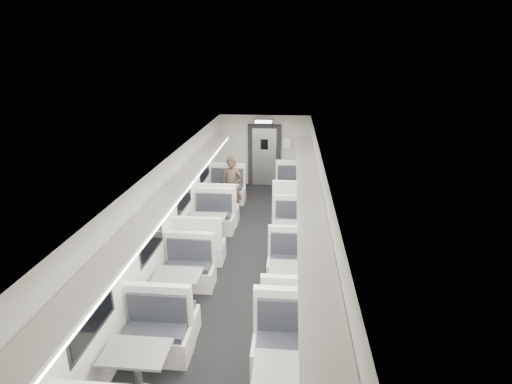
% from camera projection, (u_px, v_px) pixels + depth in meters
% --- Properties ---
extents(room, '(3.24, 12.24, 2.64)m').
position_uv_depth(room, '(243.00, 221.00, 7.84)').
color(room, black).
rests_on(room, ground).
extents(booth_left_a, '(1.07, 2.18, 1.17)m').
position_uv_depth(booth_left_a, '(223.00, 199.00, 11.38)').
color(booth_left_a, silver).
rests_on(booth_left_a, room).
extents(booth_left_b, '(1.02, 2.07, 1.11)m').
position_uv_depth(booth_left_b, '(208.00, 230.00, 9.40)').
color(booth_left_b, silver).
rests_on(booth_left_b, room).
extents(booth_left_c, '(0.98, 1.99, 1.06)m').
position_uv_depth(booth_left_c, '(179.00, 291.00, 7.05)').
color(booth_left_c, silver).
rests_on(booth_left_c, room).
extents(booth_left_d, '(1.01, 2.06, 1.10)m').
position_uv_depth(booth_left_d, '(138.00, 373.00, 5.23)').
color(booth_left_d, silver).
rests_on(booth_left_d, room).
extents(booth_right_a, '(1.11, 2.25, 1.20)m').
position_uv_depth(booth_right_a, '(293.00, 197.00, 11.53)').
color(booth_right_a, silver).
rests_on(booth_right_a, room).
extents(booth_right_b, '(0.97, 1.97, 1.05)m').
position_uv_depth(booth_right_b, '(293.00, 238.00, 9.07)').
color(booth_right_b, silver).
rests_on(booth_right_b, room).
extents(booth_right_c, '(1.00, 2.04, 1.09)m').
position_uv_depth(booth_right_c, '(292.00, 284.00, 7.23)').
color(booth_right_c, silver).
rests_on(booth_right_c, room).
extents(passenger, '(0.72, 0.57, 1.73)m').
position_uv_depth(passenger, '(232.00, 187.00, 10.88)').
color(passenger, black).
rests_on(passenger, room).
extents(window_a, '(0.02, 1.18, 0.84)m').
position_uv_depth(window_a, '(205.00, 166.00, 11.11)').
color(window_a, black).
rests_on(window_a, room).
extents(window_b, '(0.02, 1.18, 0.84)m').
position_uv_depth(window_b, '(184.00, 192.00, 9.05)').
color(window_b, black).
rests_on(window_b, room).
extents(window_c, '(0.02, 1.18, 0.84)m').
position_uv_depth(window_c, '(151.00, 233.00, 6.98)').
color(window_c, black).
rests_on(window_c, room).
extents(window_d, '(0.02, 1.18, 0.84)m').
position_uv_depth(window_d, '(91.00, 309.00, 4.91)').
color(window_d, black).
rests_on(window_d, room).
extents(luggage_rack_left, '(0.46, 10.40, 0.09)m').
position_uv_depth(luggage_rack_left, '(174.00, 190.00, 7.43)').
color(luggage_rack_left, silver).
rests_on(luggage_rack_left, room).
extents(luggage_rack_right, '(0.46, 10.40, 0.09)m').
position_uv_depth(luggage_rack_right, '(308.00, 194.00, 7.21)').
color(luggage_rack_right, silver).
rests_on(luggage_rack_right, room).
extents(vestibule_door, '(1.10, 0.13, 2.10)m').
position_uv_depth(vestibule_door, '(264.00, 156.00, 13.47)').
color(vestibule_door, black).
rests_on(vestibule_door, room).
extents(exit_sign, '(0.62, 0.12, 0.16)m').
position_uv_depth(exit_sign, '(263.00, 121.00, 12.60)').
color(exit_sign, black).
rests_on(exit_sign, room).
extents(wall_notice, '(0.32, 0.02, 0.40)m').
position_uv_depth(wall_notice, '(287.00, 143.00, 13.24)').
color(wall_notice, white).
rests_on(wall_notice, room).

